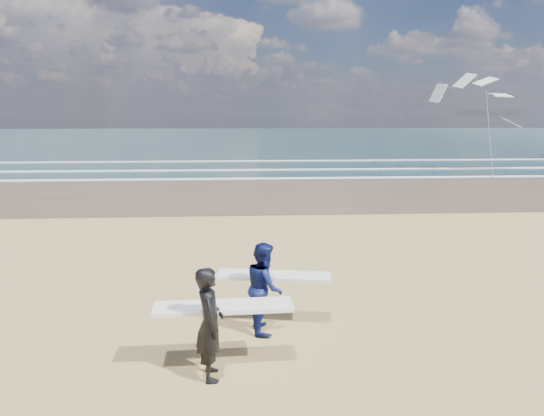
{
  "coord_description": "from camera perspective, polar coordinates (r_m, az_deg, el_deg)",
  "views": [
    {
      "loc": [
        0.97,
        -6.9,
        4.04
      ],
      "look_at": [
        1.77,
        6.0,
        1.5
      ],
      "focal_mm": 32.0,
      "sensor_mm": 36.0,
      "label": 1
    }
  ],
  "objects": [
    {
      "name": "ocean",
      "position": [
        81.26,
        10.1,
        8.12
      ],
      "size": [
        220.0,
        100.0,
        0.02
      ],
      "primitive_type": "cube",
      "color": "#1B393D",
      "rests_on": "ground"
    },
    {
      "name": "foam_breakers",
      "position": [
        40.04,
        24.93,
        4.38
      ],
      "size": [
        220.0,
        11.7,
        0.05
      ],
      "color": "white",
      "rests_on": "ground"
    },
    {
      "name": "surfer_near",
      "position": [
        7.67,
        -7.11,
        -13.06
      ],
      "size": [
        2.22,
        1.01,
        1.78
      ],
      "color": "black",
      "rests_on": "ground"
    },
    {
      "name": "surfer_far",
      "position": [
        9.17,
        -0.82,
        -9.16
      ],
      "size": [
        2.25,
        1.22,
        1.7
      ],
      "color": "#0D164E",
      "rests_on": "ground"
    },
    {
      "name": "kite_1",
      "position": [
        35.97,
        24.02,
        10.71
      ],
      "size": [
        6.62,
        4.83,
        7.44
      ],
      "color": "slate",
      "rests_on": "ground"
    }
  ]
}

